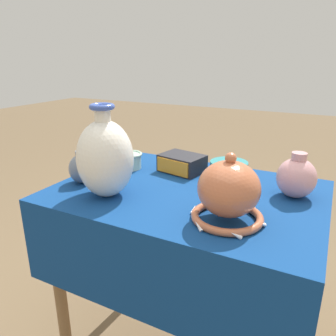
% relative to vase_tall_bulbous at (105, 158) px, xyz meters
% --- Properties ---
extents(display_table, '(0.91, 0.66, 0.79)m').
position_rel_vase_tall_bulbous_xyz_m(display_table, '(0.22, 0.15, -0.24)').
color(display_table, olive).
rests_on(display_table, ground_plane).
extents(vase_tall_bulbous, '(0.19, 0.19, 0.31)m').
position_rel_vase_tall_bulbous_xyz_m(vase_tall_bulbous, '(0.00, 0.00, 0.00)').
color(vase_tall_bulbous, white).
rests_on(vase_tall_bulbous, display_table).
extents(vase_dome_bell, '(0.22, 0.21, 0.20)m').
position_rel_vase_tall_bulbous_xyz_m(vase_dome_bell, '(0.41, 0.01, -0.05)').
color(vase_dome_bell, '#BC6642').
rests_on(vase_dome_bell, display_table).
extents(mosaic_tile_box, '(0.19, 0.16, 0.07)m').
position_rel_vase_tall_bulbous_xyz_m(mosaic_tile_box, '(0.12, 0.33, -0.10)').
color(mosaic_tile_box, '#232328').
rests_on(mosaic_tile_box, display_table).
extents(pot_squat_teal, '(0.14, 0.14, 0.07)m').
position_rel_vase_tall_bulbous_xyz_m(pot_squat_teal, '(0.32, 0.34, -0.10)').
color(pot_squat_teal, teal).
rests_on(pot_squat_teal, display_table).
extents(cup_wide_celadon, '(0.10, 0.10, 0.07)m').
position_rel_vase_tall_bulbous_xyz_m(cup_wide_celadon, '(-0.09, 0.27, -0.10)').
color(cup_wide_celadon, '#A8CCB7').
rests_on(cup_wide_celadon, display_table).
extents(jar_round_rose, '(0.13, 0.13, 0.15)m').
position_rel_vase_tall_bulbous_xyz_m(jar_round_rose, '(0.56, 0.28, -0.06)').
color(jar_round_rose, '#D19399').
rests_on(jar_round_rose, display_table).
extents(jar_round_slate, '(0.09, 0.09, 0.12)m').
position_rel_vase_tall_bulbous_xyz_m(jar_round_slate, '(-0.15, 0.05, -0.08)').
color(jar_round_slate, slate).
rests_on(jar_round_slate, display_table).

